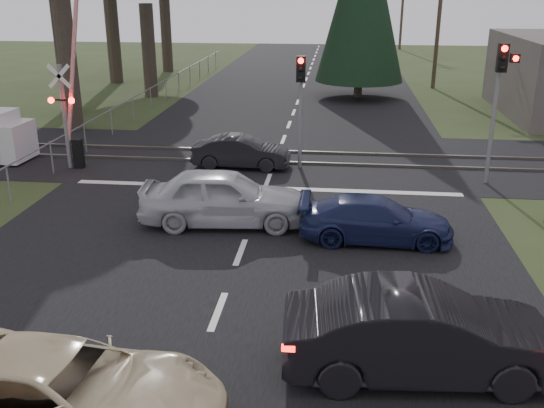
# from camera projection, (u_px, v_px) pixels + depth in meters

# --- Properties ---
(ground) EXTENTS (120.00, 120.00, 0.00)m
(ground) POSITION_uv_depth(u_px,v_px,m) (218.00, 312.00, 12.70)
(ground) COLOR #2D3A1A
(ground) RESTS_ON ground
(road) EXTENTS (14.00, 100.00, 0.01)m
(road) POSITION_uv_depth(u_px,v_px,m) (271.00, 172.00, 22.04)
(road) COLOR black
(road) RESTS_ON ground
(rail_corridor) EXTENTS (120.00, 8.00, 0.01)m
(rail_corridor) POSITION_uv_depth(u_px,v_px,m) (276.00, 158.00, 23.91)
(rail_corridor) COLOR black
(rail_corridor) RESTS_ON ground
(stop_line) EXTENTS (13.00, 0.35, 0.00)m
(stop_line) POSITION_uv_depth(u_px,v_px,m) (265.00, 188.00, 20.36)
(stop_line) COLOR silver
(stop_line) RESTS_ON ground
(rail_near) EXTENTS (120.00, 0.12, 0.10)m
(rail_near) POSITION_uv_depth(u_px,v_px,m) (274.00, 162.00, 23.15)
(rail_near) COLOR #59544C
(rail_near) RESTS_ON ground
(rail_far) EXTENTS (120.00, 0.12, 0.10)m
(rail_far) POSITION_uv_depth(u_px,v_px,m) (278.00, 151.00, 24.64)
(rail_far) COLOR #59544C
(rail_far) RESTS_ON ground
(crossing_signal) EXTENTS (1.62, 0.38, 6.96)m
(crossing_signal) POSITION_uv_depth(u_px,v_px,m) (70.00, 113.00, 21.88)
(crossing_signal) COLOR slate
(crossing_signal) RESTS_ON ground
(traffic_signal_right) EXTENTS (0.68, 0.48, 4.70)m
(traffic_signal_right) POSITION_uv_depth(u_px,v_px,m) (500.00, 87.00, 19.64)
(traffic_signal_right) COLOR slate
(traffic_signal_right) RESTS_ON ground
(traffic_signal_center) EXTENTS (0.32, 0.48, 4.10)m
(traffic_signal_center) POSITION_uv_depth(u_px,v_px,m) (301.00, 93.00, 21.61)
(traffic_signal_center) COLOR slate
(traffic_signal_center) RESTS_ON ground
(utility_pole_mid) EXTENTS (1.80, 0.26, 9.00)m
(utility_pole_mid) POSITION_uv_depth(u_px,v_px,m) (439.00, 13.00, 38.23)
(utility_pole_mid) COLOR #4C3D2D
(utility_pole_mid) RESTS_ON ground
(utility_pole_far) EXTENTS (1.80, 0.26, 9.00)m
(utility_pole_far) POSITION_uv_depth(u_px,v_px,m) (403.00, 2.00, 61.57)
(utility_pole_far) COLOR #4C3D2D
(utility_pole_far) RESTS_ON ground
(fence_left) EXTENTS (0.10, 36.00, 1.20)m
(fence_left) POSITION_uv_depth(u_px,v_px,m) (159.00, 104.00, 34.51)
(fence_left) COLOR slate
(fence_left) RESTS_ON ground
(cream_coupe) EXTENTS (5.11, 2.66, 1.37)m
(cream_coupe) POSITION_uv_depth(u_px,v_px,m) (63.00, 394.00, 9.09)
(cream_coupe) COLOR beige
(cream_coupe) RESTS_ON ground
(dark_hatchback) EXTENTS (4.91, 2.03, 1.58)m
(dark_hatchback) POSITION_uv_depth(u_px,v_px,m) (422.00, 334.00, 10.43)
(dark_hatchback) COLOR black
(dark_hatchback) RESTS_ON ground
(silver_car) EXTENTS (4.83, 2.27, 1.60)m
(silver_car) POSITION_uv_depth(u_px,v_px,m) (223.00, 197.00, 17.10)
(silver_car) COLOR #AEB1B7
(silver_car) RESTS_ON ground
(blue_sedan) EXTENTS (4.07, 1.68, 1.18)m
(blue_sedan) POSITION_uv_depth(u_px,v_px,m) (376.00, 220.00, 16.05)
(blue_sedan) COLOR #171F47
(blue_sedan) RESTS_ON ground
(dark_car_far) EXTENTS (3.62, 1.35, 1.18)m
(dark_car_far) POSITION_uv_depth(u_px,v_px,m) (241.00, 152.00, 22.46)
(dark_car_far) COLOR black
(dark_car_far) RESTS_ON ground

